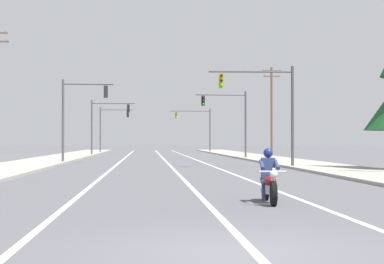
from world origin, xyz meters
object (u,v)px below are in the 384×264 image
at_px(traffic_signal_mid_right, 231,114).
at_px(traffic_signal_far_right, 198,123).
at_px(traffic_signal_near_right, 268,100).
at_px(traffic_signal_near_left, 77,109).
at_px(traffic_signal_far_left, 110,123).
at_px(utility_pole_right_far, 272,108).
at_px(motorcycle_with_rider, 269,181).
at_px(traffic_signal_mid_left, 104,119).

xyz_separation_m(traffic_signal_mid_right, traffic_signal_far_right, (-0.40, 31.09, 0.06)).
height_order(traffic_signal_near_right, traffic_signal_near_left, same).
distance_m(traffic_signal_near_left, traffic_signal_far_left, 38.28).
distance_m(traffic_signal_near_right, traffic_signal_near_left, 15.52).
bearing_deg(traffic_signal_far_right, utility_pole_right_far, -67.31).
bearing_deg(utility_pole_right_far, traffic_signal_near_right, -101.95).
bearing_deg(traffic_signal_far_right, traffic_signal_mid_right, -89.26).
relative_size(motorcycle_with_rider, traffic_signal_mid_right, 0.35).
bearing_deg(traffic_signal_mid_right, traffic_signal_near_right, -91.20).
distance_m(traffic_signal_near_left, traffic_signal_mid_left, 23.78).
bearing_deg(traffic_signal_far_left, utility_pole_right_far, -36.08).
distance_m(traffic_signal_near_right, traffic_signal_far_left, 49.08).
xyz_separation_m(traffic_signal_near_right, traffic_signal_far_left, (-12.32, 47.51, -0.05)).
height_order(traffic_signal_near_left, traffic_signal_far_left, same).
bearing_deg(traffic_signal_mid_left, traffic_signal_near_right, -69.91).
relative_size(motorcycle_with_rider, traffic_signal_far_left, 0.35).
distance_m(traffic_signal_near_right, traffic_signal_mid_left, 35.14).
height_order(motorcycle_with_rider, traffic_signal_mid_right, traffic_signal_mid_right).
bearing_deg(motorcycle_with_rider, utility_pole_right_far, 78.33).
bearing_deg(traffic_signal_mid_left, traffic_signal_mid_right, -47.92).
xyz_separation_m(traffic_signal_mid_left, traffic_signal_far_left, (-0.25, 14.50, -0.03)).
relative_size(motorcycle_with_rider, utility_pole_right_far, 0.22).
height_order(motorcycle_with_rider, traffic_signal_near_left, traffic_signal_near_left).
bearing_deg(utility_pole_right_far, traffic_signal_far_right, 112.69).
xyz_separation_m(motorcycle_with_rider, traffic_signal_far_right, (4.11, 71.03, 3.57)).
distance_m(traffic_signal_near_right, traffic_signal_mid_right, 19.20).
height_order(motorcycle_with_rider, traffic_signal_far_left, traffic_signal_far_left).
bearing_deg(utility_pole_right_far, traffic_signal_far_left, 143.92).
distance_m(motorcycle_with_rider, traffic_signal_mid_left, 54.46).
bearing_deg(traffic_signal_mid_right, motorcycle_with_rider, -96.44).
xyz_separation_m(traffic_signal_near_right, traffic_signal_far_right, (0.00, 50.28, 0.03)).
bearing_deg(motorcycle_with_rider, traffic_signal_far_left, 96.86).
distance_m(traffic_signal_far_right, traffic_signal_far_left, 12.63).
bearing_deg(motorcycle_with_rider, traffic_signal_mid_left, 98.42).
bearing_deg(traffic_signal_near_left, traffic_signal_far_left, 89.76).
relative_size(traffic_signal_near_left, traffic_signal_mid_left, 1.00).
distance_m(motorcycle_with_rider, traffic_signal_far_left, 68.84).
bearing_deg(motorcycle_with_rider, traffic_signal_far_right, 86.69).
height_order(motorcycle_with_rider, utility_pole_right_far, utility_pole_right_far).
height_order(traffic_signal_near_right, traffic_signal_mid_left, same).
relative_size(traffic_signal_mid_right, traffic_signal_far_left, 1.00).
xyz_separation_m(traffic_signal_near_left, traffic_signal_mid_left, (0.41, 23.78, 0.07)).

